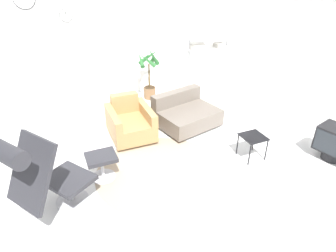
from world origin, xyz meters
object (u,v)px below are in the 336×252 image
armchair_red (130,123)px  shelf_unit (207,42)px  side_table (253,139)px  crt_television (336,142)px  lounge_chair (38,171)px  ottoman (102,162)px  potted_plant (149,75)px  couch_low (186,114)px

armchair_red → shelf_unit: (2.51, 1.69, 0.85)m
side_table → shelf_unit: size_ratio=0.21×
crt_television → shelf_unit: bearing=-10.2°
lounge_chair → shelf_unit: size_ratio=0.66×
side_table → shelf_unit: (0.87, 3.13, 0.77)m
ottoman → potted_plant: 3.01m
potted_plant → shelf_unit: bearing=7.0°
armchair_red → couch_low: 1.13m
lounge_chair → couch_low: 3.12m
side_table → couch_low: bearing=109.8°
couch_low → shelf_unit: shelf_unit is taller
couch_low → side_table: size_ratio=3.17×
ottoman → armchair_red: size_ratio=0.49×
side_table → potted_plant: potted_plant is taller
crt_television → potted_plant: 4.00m
couch_low → crt_television: bearing=117.6°
potted_plant → couch_low: bearing=-82.5°
lounge_chair → ottoman: lounge_chair is taller
armchair_red → shelf_unit: bearing=-145.3°
ottoman → side_table: side_table is taller
shelf_unit → ottoman: bearing=-140.5°
armchair_red → side_table: (1.64, -1.44, 0.09)m
armchair_red → side_table: bearing=139.5°
shelf_unit → couch_low: bearing=-129.1°
side_table → potted_plant: 3.03m
couch_low → shelf_unit: 2.37m
crt_television → potted_plant: potted_plant is taller
potted_plant → shelf_unit: size_ratio=0.65×
lounge_chair → shelf_unit: shelf_unit is taller
armchair_red → crt_television: armchair_red is taller
armchair_red → shelf_unit: size_ratio=0.47×
lounge_chair → side_table: 3.22m
ottoman → potted_plant: bearing=56.2°
side_table → crt_television: bearing=-25.5°
couch_low → side_table: 1.52m
couch_low → side_table: bearing=96.9°
lounge_chair → ottoman: (0.81, 0.54, -0.47)m
lounge_chair → couch_low: lounge_chair is taller
armchair_red → couch_low: size_ratio=0.71×
lounge_chair → armchair_red: lounge_chair is taller
couch_low → crt_television: couch_low is taller
potted_plant → shelf_unit: 1.69m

